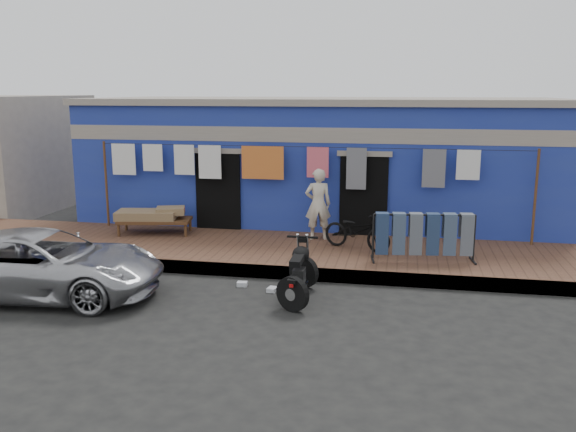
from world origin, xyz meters
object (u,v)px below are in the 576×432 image
object	(u,v)px
seated_person	(318,204)
charpoy	(155,221)
jeans_rack	(424,236)
bicycle	(357,227)
motorcycle	(299,271)
car	(43,263)

from	to	relation	value
seated_person	charpoy	xyz separation A→B (m)	(-3.85, -0.17, -0.51)
charpoy	jeans_rack	bearing A→B (deg)	-11.20
bicycle	charpoy	world-z (taller)	bicycle
motorcycle	bicycle	bearing A→B (deg)	71.80
bicycle	charpoy	bearing A→B (deg)	107.99
car	jeans_rack	bearing A→B (deg)	-73.42
motorcycle	jeans_rack	distance (m)	2.92
car	jeans_rack	xyz separation A→B (m)	(6.57, 2.67, 0.15)
seated_person	charpoy	size ratio (longest dim) A/B	0.86
seated_person	charpoy	bearing A→B (deg)	-12.87
car	motorcycle	size ratio (longest dim) A/B	2.68
car	seated_person	world-z (taller)	seated_person
car	bicycle	size ratio (longest dim) A/B	2.75
car	jeans_rack	world-z (taller)	jeans_rack
charpoy	motorcycle	bearing A→B (deg)	-38.49
jeans_rack	motorcycle	bearing A→B (deg)	-137.65
bicycle	motorcycle	xyz separation A→B (m)	(-0.80, -2.60, -0.24)
motorcycle	charpoy	xyz separation A→B (m)	(-4.00, 3.18, 0.04)
bicycle	motorcycle	size ratio (longest dim) A/B	0.97
car	seated_person	distance (m)	5.91
charpoy	seated_person	bearing A→B (deg)	2.56
car	bicycle	distance (m)	6.18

